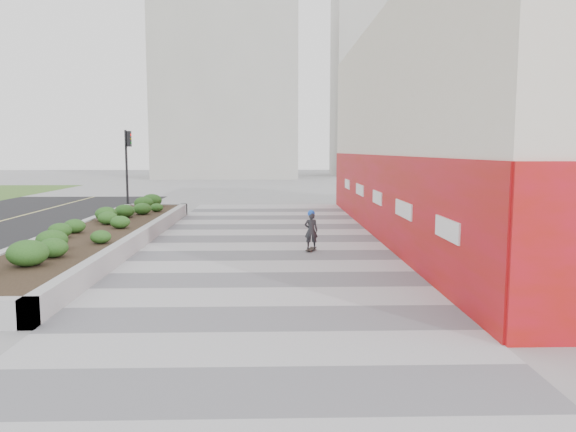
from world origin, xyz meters
name	(u,v)px	position (x,y,z in m)	size (l,w,h in m)	color
ground	(262,299)	(0.00, 0.00, 0.00)	(160.00, 160.00, 0.00)	gray
walkway	(264,269)	(0.00, 3.00, 0.01)	(8.00, 36.00, 0.01)	#A8A8AD
building	(456,128)	(6.98, 8.98, 3.98)	(6.04, 24.08, 8.00)	beige
planter	(102,233)	(-5.50, 7.00, 0.42)	(3.00, 18.00, 0.90)	#9E9EA0
traffic_signal_near	(128,158)	(-7.23, 17.50, 2.76)	(0.33, 0.28, 4.20)	black
distant_bldg_north_l	(227,91)	(-5.00, 55.00, 10.00)	(16.00, 12.00, 20.00)	#ADAAA3
distant_bldg_north_r	(389,80)	(15.00, 60.00, 12.00)	(14.00, 10.00, 24.00)	#ADAAA3
manhole_cover	(283,269)	(0.50, 3.00, 0.00)	(0.44, 0.44, 0.01)	#595654
skateboarder	(311,230)	(1.44, 5.74, 0.67)	(0.43, 0.75, 1.31)	beige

